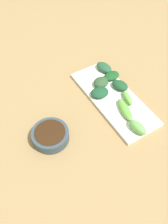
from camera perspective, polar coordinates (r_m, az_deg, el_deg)
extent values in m
cube|color=#97794F|center=(0.78, 1.95, -1.19)|extent=(2.10, 2.10, 0.02)
cylinder|color=#344451|center=(0.72, -8.10, -5.62)|extent=(0.11, 0.11, 0.03)
cylinder|color=#341E0F|center=(0.71, -8.17, -5.27)|extent=(0.09, 0.09, 0.02)
cube|color=white|center=(0.82, 7.06, 3.32)|extent=(0.14, 0.35, 0.01)
ellipsoid|color=#19492B|center=(0.81, 3.81, 4.70)|extent=(0.07, 0.06, 0.02)
ellipsoid|color=#225234|center=(0.90, 4.86, 10.68)|extent=(0.05, 0.07, 0.02)
ellipsoid|color=#5F9F41|center=(0.77, 9.86, 0.56)|extent=(0.05, 0.10, 0.02)
ellipsoid|color=#6DB748|center=(0.81, 10.47, 3.35)|extent=(0.04, 0.07, 0.02)
ellipsoid|color=#69B156|center=(0.73, 12.82, -3.61)|extent=(0.04, 0.07, 0.03)
ellipsoid|color=#184C22|center=(0.88, 6.71, 8.68)|extent=(0.06, 0.05, 0.02)
ellipsoid|color=#2D4D2E|center=(0.84, 4.14, 7.16)|extent=(0.07, 0.06, 0.03)
ellipsoid|color=#1A4828|center=(0.84, 8.69, 6.37)|extent=(0.06, 0.07, 0.03)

